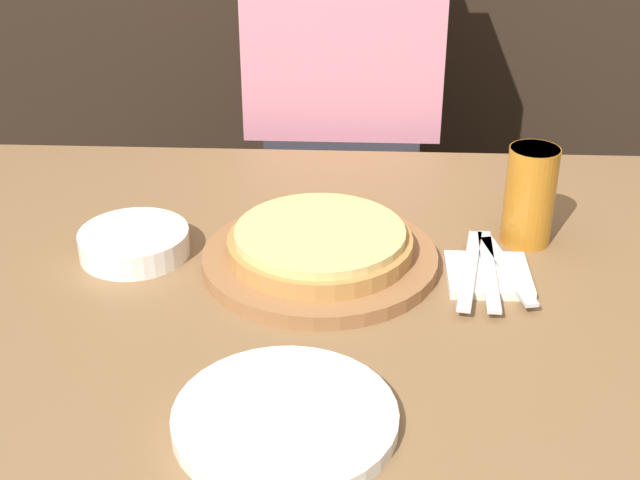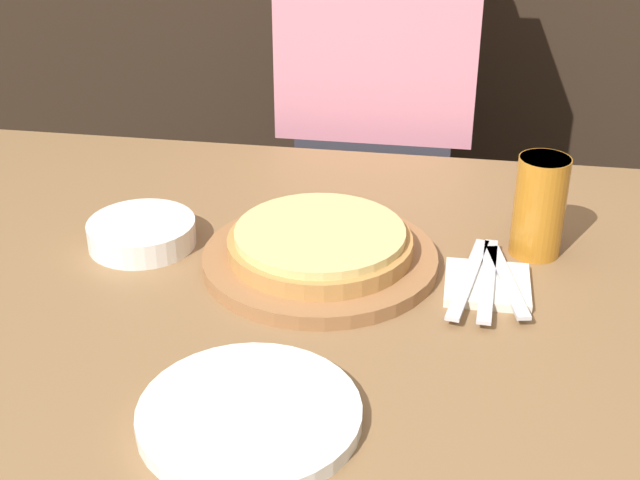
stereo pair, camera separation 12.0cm
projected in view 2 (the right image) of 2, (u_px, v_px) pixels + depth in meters
name	position (u px, v px, depth m)	size (l,w,h in m)	color
pizza_on_board	(320.00, 250.00, 1.21)	(0.32, 0.32, 0.06)	#99663D
beer_glass	(540.00, 202.00, 1.22)	(0.07, 0.07, 0.14)	#B7701E
dinner_plate	(249.00, 415.00, 0.93)	(0.24, 0.24, 0.02)	white
side_bowl	(142.00, 233.00, 1.26)	(0.15, 0.15, 0.04)	white
napkin_stack	(487.00, 285.00, 1.16)	(0.11, 0.11, 0.01)	silver
fork	(468.00, 278.00, 1.16)	(0.05, 0.21, 0.00)	silver
dinner_knife	(488.00, 279.00, 1.16)	(0.03, 0.21, 0.00)	silver
spoon	(507.00, 281.00, 1.16)	(0.05, 0.18, 0.00)	silver
diner_person	(376.00, 159.00, 1.78)	(0.37, 0.20, 1.32)	#33333D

